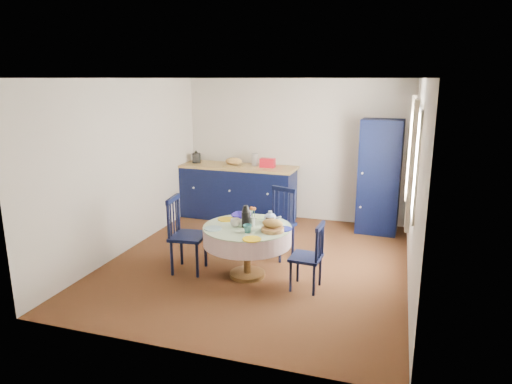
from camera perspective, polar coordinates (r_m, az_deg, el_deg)
floor at (r=6.45m, az=0.19°, el=-8.77°), size 4.50×4.50×0.00m
ceiling at (r=5.94m, az=0.21°, el=14.05°), size 4.50×4.50×0.00m
wall_back at (r=8.21m, az=4.90°, el=5.25°), size 4.00×0.02×2.50m
wall_left at (r=6.92m, az=-15.83°, el=3.11°), size 0.02×4.50×2.50m
wall_right at (r=5.81m, az=19.38°, el=0.83°), size 0.02×4.50×2.50m
window at (r=6.05m, az=19.08°, el=4.01°), size 0.10×1.74×1.45m
kitchen_counter at (r=8.31m, az=-2.49°, el=0.10°), size 2.20×0.73×1.21m
pantry_cabinet at (r=7.69m, az=15.17°, el=1.81°), size 0.68×0.50×1.87m
dining_table at (r=5.82m, az=-0.97°, el=-5.40°), size 1.13×1.12×0.96m
chair_left at (r=6.08m, az=-8.86°, el=-5.21°), size 0.48×0.50×1.01m
chair_far at (r=6.54m, az=2.76°, el=-3.79°), size 0.55×0.54×0.99m
chair_right at (r=5.56m, az=6.64°, el=-7.96°), size 0.38×0.40×0.84m
mug_a at (r=5.78m, az=-2.59°, el=-3.84°), size 0.13×0.13×0.10m
mug_b at (r=5.54m, az=-1.06°, el=-4.61°), size 0.11×0.11×0.10m
mug_c at (r=5.87m, az=1.76°, el=-3.57°), size 0.12×0.12×0.09m
mug_d at (r=6.12m, az=-0.95°, el=-2.80°), size 0.11×0.11×0.10m
cobalt_bowl at (r=6.09m, az=-1.77°, el=-3.05°), size 0.27×0.27×0.07m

